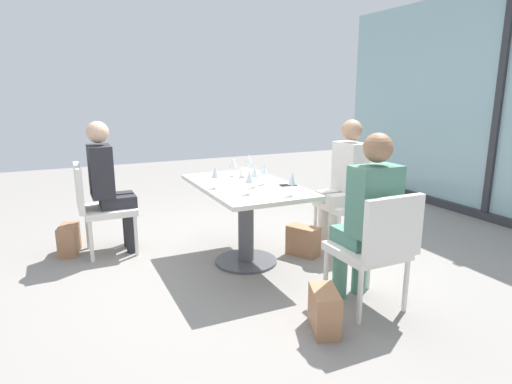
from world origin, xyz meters
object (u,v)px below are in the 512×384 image
object	(u,v)px
chair_front_left	(98,203)
wine_glass_5	(255,172)
chair_far_right	(376,245)
handbag_0	(69,240)
cell_phone_on_table	(288,185)
wine_glass_2	(250,178)
wine_glass_4	(249,159)
dining_table_main	(246,206)
handbag_1	(324,310)
chair_near_window	(353,197)
coffee_cup	(243,173)
person_near_window	(345,178)
wine_glass_0	(233,162)
wine_glass_1	(216,173)
wine_glass_3	(292,179)
person_front_left	(108,181)
person_far_right	(368,212)
handbag_2	(303,241)
wine_glass_6	(264,169)

from	to	relation	value
chair_front_left	wine_glass_5	xyz separation A→B (m)	(0.94, 1.19, 0.37)
chair_far_right	handbag_0	bearing A→B (deg)	-138.00
wine_glass_5	cell_phone_on_table	distance (m)	0.32
wine_glass_2	handbag_0	bearing A→B (deg)	-133.72
wine_glass_4	dining_table_main	bearing A→B (deg)	-27.06
wine_glass_4	handbag_1	xyz separation A→B (m)	(1.78, -0.27, -0.72)
chair_near_window	coffee_cup	size ratio (longest dim) A/B	9.67
coffee_cup	wine_glass_4	bearing A→B (deg)	144.80
coffee_cup	cell_phone_on_table	world-z (taller)	coffee_cup
wine_glass_2	handbag_0	size ratio (longest dim) A/B	0.62
wine_glass_2	person_near_window	bearing A→B (deg)	106.44
wine_glass_0	wine_glass_5	bearing A→B (deg)	-2.11
wine_glass_2	chair_near_window	bearing A→B (deg)	105.11
wine_glass_1	wine_glass_3	xyz separation A→B (m)	(0.50, 0.45, 0.00)
wine_glass_2	wine_glass_4	distance (m)	0.95
chair_far_right	handbag_1	world-z (taller)	chair_far_right
person_front_left	chair_near_window	bearing A→B (deg)	70.20
dining_table_main	wine_glass_5	size ratio (longest dim) A/B	7.17
dining_table_main	chair_far_right	distance (m)	1.28
wine_glass_5	wine_glass_4	bearing A→B (deg)	159.90
coffee_cup	cell_phone_on_table	bearing A→B (deg)	22.58
cell_phone_on_table	handbag_1	distance (m)	1.25
handbag_0	handbag_1	world-z (taller)	same
person_far_right	coffee_cup	distance (m)	1.42
wine_glass_1	chair_near_window	bearing A→B (deg)	91.42
wine_glass_5	person_near_window	bearing A→B (deg)	97.86
chair_far_right	person_near_window	bearing A→B (deg)	153.27
person_front_left	wine_glass_5	size ratio (longest dim) A/B	6.81
wine_glass_1	handbag_1	world-z (taller)	wine_glass_1
chair_near_window	dining_table_main	bearing A→B (deg)	-90.00
dining_table_main	wine_glass_3	world-z (taller)	wine_glass_3
wine_glass_2	handbag_2	distance (m)	1.04
person_front_left	wine_glass_0	size ratio (longest dim) A/B	6.81
handbag_0	handbag_2	distance (m)	2.24
wine_glass_1	wine_glass_2	world-z (taller)	same
cell_phone_on_table	handbag_1	size ratio (longest dim) A/B	0.48
handbag_0	handbag_2	xyz separation A→B (m)	(0.98, 2.01, 0.00)
handbag_2	chair_far_right	bearing A→B (deg)	-33.38
wine_glass_1	wine_glass_4	distance (m)	0.78
chair_front_left	person_front_left	xyz separation A→B (m)	(-0.00, 0.11, 0.20)
person_far_right	chair_far_right	bearing A→B (deg)	0.00
wine_glass_4	handbag_0	bearing A→B (deg)	-103.28
dining_table_main	wine_glass_2	xyz separation A→B (m)	(0.35, -0.12, 0.33)
person_near_window	wine_glass_2	xyz separation A→B (m)	(0.35, -1.18, 0.16)
chair_far_right	wine_glass_5	distance (m)	1.19
dining_table_main	wine_glass_2	bearing A→B (deg)	-18.83
wine_glass_1	wine_glass_6	xyz separation A→B (m)	(0.03, 0.43, 0.00)
chair_near_window	person_far_right	world-z (taller)	person_far_right
chair_near_window	person_near_window	size ratio (longest dim) A/B	0.69
wine_glass_5	handbag_1	bearing A→B (deg)	-1.26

